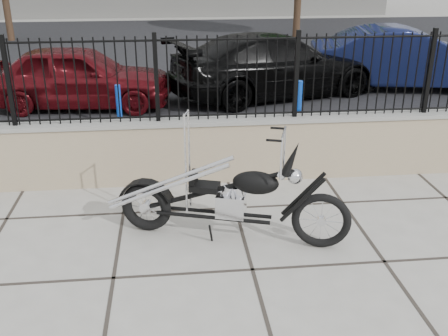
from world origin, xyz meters
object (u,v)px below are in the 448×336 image
Objects in this scene: chopper_motorcycle at (227,178)px; car_blue at (405,58)px; car_red at (78,76)px; car_black at (276,65)px.

chopper_motorcycle is 8.73m from car_blue.
car_blue is (5.24, 6.99, -0.04)m from chopper_motorcycle.
car_blue is at bearing -78.76° from car_red.
chopper_motorcycle reaches higher than car_blue.
car_red is 7.88m from car_blue.
car_black is (4.48, 0.53, 0.05)m from car_red.
car_red is 0.88× the size of car_blue.
car_blue is (7.83, 0.91, 0.07)m from car_red.
car_blue is at bearing 70.44° from chopper_motorcycle.
chopper_motorcycle reaches higher than car_red.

